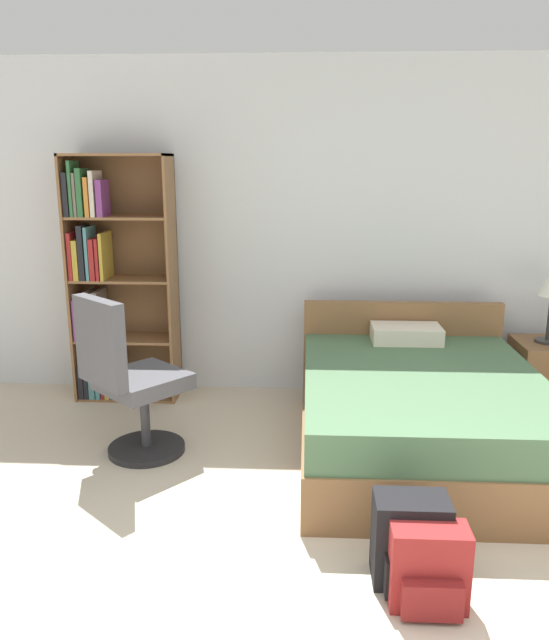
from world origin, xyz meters
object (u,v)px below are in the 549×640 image
nightstand (548,375)px  backpack_red (429,570)px  office_chair (130,382)px  backpack_black (410,543)px  bed (419,409)px  bookshelf (109,285)px

nightstand → backpack_red: size_ratio=1.43×
office_chair → backpack_black: size_ratio=2.62×
bed → office_chair: 1.84m
office_chair → bed: bearing=6.0°
nightstand → backpack_black: size_ratio=1.28×
backpack_red → office_chair: bearing=141.2°
backpack_red → backpack_black: bearing=108.1°
bookshelf → office_chair: bookshelf is taller
bed → backpack_black: (-0.26, -1.33, -0.09)m
nightstand → backpack_red: nightstand is taller
bed → office_chair: office_chair is taller
bookshelf → backpack_black: bookshelf is taller
bookshelf → nightstand: 3.42m
backpack_black → office_chair: bearing=143.9°
bed → backpack_black: 1.36m
nightstand → backpack_red: 2.63m
bed → office_chair: (-1.82, -0.19, 0.22)m
bed → backpack_red: (-0.21, -1.49, -0.11)m
office_chair → backpack_red: bearing=-38.8°
bookshelf → bed: bearing=-20.9°
backpack_black → backpack_red: 0.17m
backpack_black → backpack_red: backpack_black is taller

